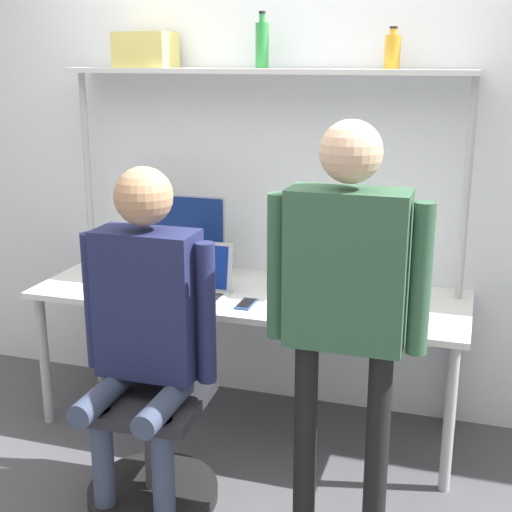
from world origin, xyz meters
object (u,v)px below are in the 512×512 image
object	(u,v)px
person_standing	(346,285)
bottle_amber	(392,51)
cell_phone	(246,304)
office_chair	(155,433)
person_seated	(145,312)
storage_box	(146,50)
bottle_green	(262,44)
monitor	(176,231)
laptop	(196,280)

from	to	relation	value
person_standing	bottle_amber	distance (m)	1.26
cell_phone	person_standing	world-z (taller)	person_standing
office_chair	person_seated	size ratio (longest dim) A/B	0.65
office_chair	storage_box	size ratio (longest dim) A/B	3.36
cell_phone	office_chair	xyz separation A→B (m)	(-0.24, -0.52, -0.44)
person_standing	cell_phone	bearing A→B (deg)	135.81
bottle_green	storage_box	world-z (taller)	bottle_green
monitor	person_standing	world-z (taller)	person_standing
cell_phone	bottle_green	world-z (taller)	bottle_green
cell_phone	storage_box	distance (m)	1.39
laptop	bottle_green	size ratio (longest dim) A/B	1.28
cell_phone	person_standing	distance (m)	0.85
laptop	person_standing	xyz separation A→B (m)	(0.85, -0.64, 0.26)
person_seated	bottle_green	size ratio (longest dim) A/B	5.51
storage_box	monitor	bearing A→B (deg)	-14.30
bottle_green	person_standing	bearing A→B (deg)	-57.09
laptop	office_chair	distance (m)	0.79
office_chair	bottle_amber	distance (m)	2.00
person_standing	office_chair	bearing A→B (deg)	177.84
office_chair	bottle_amber	world-z (taller)	bottle_amber
monitor	office_chair	world-z (taller)	monitor
cell_phone	bottle_amber	size ratio (longest dim) A/B	0.81
laptop	bottle_green	distance (m)	1.18
monitor	person_standing	xyz separation A→B (m)	(1.08, -0.92, 0.09)
cell_phone	bottle_amber	bearing A→B (deg)	35.27
monitor	person_standing	bearing A→B (deg)	-40.30
monitor	bottle_green	distance (m)	1.05
monitor	bottle_amber	world-z (taller)	bottle_amber
monitor	bottle_green	size ratio (longest dim) A/B	2.13
person_seated	bottle_amber	size ratio (longest dim) A/B	7.77
laptop	bottle_green	xyz separation A→B (m)	(0.24, 0.31, 1.11)
person_seated	cell_phone	bearing A→B (deg)	66.83
person_standing	person_seated	bearing A→B (deg)	-179.02
person_standing	bottle_green	bearing A→B (deg)	122.91
monitor	person_seated	distance (m)	0.97
bottle_green	office_chair	bearing A→B (deg)	-101.79
laptop	office_chair	size ratio (longest dim) A/B	0.36
cell_phone	person_seated	bearing A→B (deg)	-113.17
bottle_amber	monitor	bearing A→B (deg)	-177.95
cell_phone	bottle_amber	world-z (taller)	bottle_amber
cell_phone	laptop	bearing A→B (deg)	162.60
office_chair	person_seated	distance (m)	0.57
laptop	monitor	bearing A→B (deg)	129.38
person_seated	laptop	bearing A→B (deg)	94.02
monitor	storage_box	size ratio (longest dim) A/B	1.99
monitor	laptop	bearing A→B (deg)	-50.62
cell_phone	person_seated	size ratio (longest dim) A/B	0.10
monitor	storage_box	bearing A→B (deg)	165.70
person_seated	person_standing	xyz separation A→B (m)	(0.81, 0.01, 0.19)
bottle_amber	bottle_green	distance (m)	0.62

